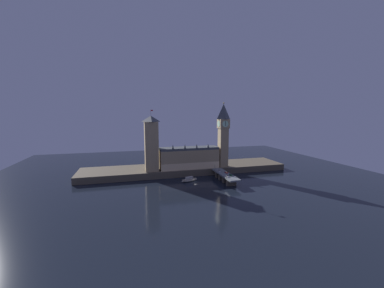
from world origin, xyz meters
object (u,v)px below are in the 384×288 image
Objects in this scene: car_northbound_lead at (219,171)px; car_southbound_lead at (231,175)px; clock_tower at (223,133)px; street_lamp_mid at (230,169)px; street_lamp_far at (215,167)px; pedestrian_near_rail at (227,177)px; pedestrian_mid_walk at (228,172)px; car_southbound_trail at (226,172)px; street_lamp_near at (227,174)px; car_northbound_trail at (228,176)px; boat_upstream at (189,180)px; victoria_tower at (151,143)px.

car_southbound_lead is at bearing -74.70° from car_northbound_lead.
clock_tower is 44.38m from street_lamp_mid.
car_northbound_lead is at bearing -62.28° from street_lamp_far.
clock_tower is 59.00m from pedestrian_near_rail.
clock_tower is at bearing 78.14° from pedestrian_mid_walk.
pedestrian_mid_walk is at bearing -49.48° from street_lamp_far.
car_southbound_trail is at bearing -57.45° from car_northbound_lead.
clock_tower is at bearing 74.25° from car_southbound_trail.
street_lamp_far is at bearing 90.00° from street_lamp_near.
car_northbound_lead is at bearing 90.00° from car_northbound_trail.
boat_upstream is at bearing -165.83° from street_lamp_far.
street_lamp_mid is at bearing -42.34° from car_southbound_trail.
pedestrian_mid_walk is 0.30× the size of street_lamp_near.
pedestrian_near_rail reaches higher than car_southbound_lead.
pedestrian_mid_walk reaches higher than car_northbound_trail.
street_lamp_mid is at bearing -52.94° from car_northbound_lead.
pedestrian_mid_walk is at bearing 77.90° from car_southbound_lead.
car_northbound_lead reaches higher than boat_upstream.
clock_tower is 16.28× the size of car_southbound_trail.
street_lamp_near is (-0.40, -0.63, 2.93)m from pedestrian_near_rail.
clock_tower is 10.94× the size of street_lamp_far.
car_northbound_trail is at bearing -142.92° from car_southbound_lead.
victoria_tower is 8.33× the size of street_lamp_mid.
clock_tower is 57.91m from street_lamp_near.
street_lamp_mid is (9.54, 14.09, 3.71)m from pedestrian_near_rail.
car_southbound_trail is at bearing -8.24° from boat_upstream.
pedestrian_mid_walk is (6.86, 14.11, 0.35)m from car_northbound_trail.
street_lamp_far is 30.60m from boat_upstream.
car_northbound_lead is 24.67m from street_lamp_near.
car_southbound_trail is at bearing 67.47° from pedestrian_near_rail.
car_northbound_lead reaches higher than car_southbound_trail.
pedestrian_near_rail reaches higher than boat_upstream.
street_lamp_near reaches higher than car_northbound_trail.
clock_tower is 55.95m from car_northbound_trail.
car_northbound_lead is (-12.62, -21.39, -35.17)m from clock_tower.
boat_upstream is (-38.18, 7.59, -10.02)m from street_lamp_mid.
car_northbound_trail is 36.37m from boat_upstream.
car_northbound_lead is at bearing 127.06° from street_lamp_mid.
street_lamp_near is 29.44m from street_lamp_far.
pedestrian_mid_walk is at bearing 64.09° from car_northbound_trail.
boat_upstream is (-43.55, -23.41, -41.33)m from clock_tower.
car_southbound_lead reaches higher than boat_upstream.
car_southbound_lead is 2.29× the size of pedestrian_mid_walk.
street_lamp_near reaches higher than boat_upstream.
victoria_tower reaches higher than car_southbound_lead.
street_lamp_far reaches higher than car_northbound_lead.
car_southbound_trail is 0.58× the size of street_lamp_mid.
car_northbound_trail is 13.79m from car_southbound_trail.
street_lamp_near is (-7.26, -7.62, 3.08)m from car_southbound_lead.
pedestrian_mid_walk is (2.29, 1.11, 0.34)m from car_southbound_trail.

